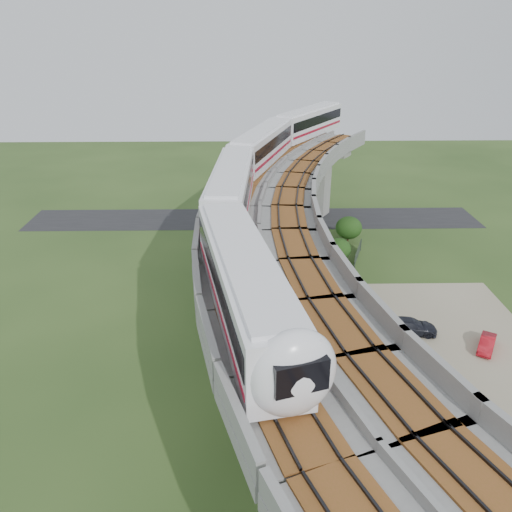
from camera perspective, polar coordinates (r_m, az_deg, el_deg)
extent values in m
plane|color=#2C461C|center=(40.86, 0.37, -10.66)|extent=(160.00, 160.00, 0.00)
cube|color=gray|center=(41.96, 20.34, -11.36)|extent=(18.00, 26.00, 0.04)
cube|color=#232326|center=(67.56, -0.26, 4.28)|extent=(60.00, 8.00, 0.03)
cube|color=#99968E|center=(68.66, 7.42, 8.10)|extent=(2.86, 2.93, 8.40)
cube|color=#99968E|center=(67.45, 7.65, 12.00)|extent=(7.21, 5.74, 1.20)
cube|color=#99968E|center=(47.88, 1.17, 0.76)|extent=(2.35, 2.51, 8.40)
cube|color=#99968E|center=(46.13, 1.22, 6.21)|extent=(7.31, 3.58, 1.20)
cube|color=#99968E|center=(30.10, 2.71, -15.63)|extent=(2.35, 2.51, 8.40)
cube|color=#99968E|center=(27.23, 2.91, -7.92)|extent=(7.31, 3.58, 1.20)
cube|color=gray|center=(61.76, 5.65, 11.87)|extent=(16.42, 20.91, 0.80)
cube|color=gray|center=(63.10, 1.92, 13.09)|extent=(8.66, 17.08, 1.00)
cube|color=gray|center=(60.30, 9.61, 12.21)|extent=(8.66, 17.08, 1.00)
cube|color=brown|center=(62.41, 3.72, 12.51)|extent=(10.68, 18.08, 0.12)
cube|color=black|center=(62.39, 3.73, 12.61)|extent=(9.69, 17.59, 0.12)
cube|color=brown|center=(60.98, 7.65, 12.05)|extent=(10.68, 18.08, 0.12)
cube|color=black|center=(60.95, 7.66, 12.16)|extent=(9.69, 17.59, 0.12)
cube|color=gray|center=(44.58, 1.02, 6.90)|extent=(11.77, 20.03, 0.80)
cube|color=gray|center=(44.99, -4.47, 8.20)|extent=(3.22, 18.71, 1.00)
cube|color=gray|center=(44.05, 6.64, 7.74)|extent=(3.22, 18.71, 1.00)
cube|color=brown|center=(44.74, -1.80, 7.57)|extent=(5.44, 19.05, 0.12)
cube|color=black|center=(44.70, -1.80, 7.72)|extent=(4.35, 18.88, 0.12)
cube|color=brown|center=(44.26, 3.88, 7.34)|extent=(5.44, 19.05, 0.12)
cube|color=black|center=(44.22, 3.88, 7.48)|extent=(4.35, 18.88, 0.12)
cube|color=gray|center=(27.81, 2.34, -4.75)|extent=(11.77, 20.03, 0.80)
cube|color=gray|center=(26.88, -6.65, -3.83)|extent=(3.22, 18.71, 1.00)
cube|color=gray|center=(28.51, 10.86, -2.37)|extent=(3.22, 18.71, 1.00)
cube|color=brown|center=(27.25, -2.19, -4.30)|extent=(5.44, 19.05, 0.12)
cube|color=black|center=(27.19, -2.19, -4.08)|extent=(4.35, 18.88, 0.12)
cube|color=brown|center=(28.08, 6.76, -3.53)|extent=(5.44, 19.05, 0.12)
cube|color=black|center=(28.03, 6.77, -3.31)|extent=(4.35, 18.88, 0.12)
cube|color=white|center=(24.33, -1.38, -3.33)|extent=(5.50, 15.24, 3.20)
cube|color=white|center=(23.57, -1.42, 0.32)|extent=(4.83, 14.40, 0.22)
cube|color=black|center=(24.12, -1.39, -2.39)|extent=(5.45, 14.66, 1.15)
cube|color=maroon|center=(24.69, -1.36, -4.86)|extent=(5.45, 14.66, 0.30)
cube|color=black|center=(25.05, -1.34, -6.27)|extent=(4.29, 12.88, 0.28)
cube|color=white|center=(38.73, -2.83, 7.56)|extent=(3.59, 15.13, 3.20)
cube|color=white|center=(38.26, -2.89, 9.99)|extent=(3.01, 14.35, 0.22)
cube|color=black|center=(38.60, -2.85, 8.20)|extent=(3.61, 14.54, 1.15)
cube|color=maroon|center=(38.96, -2.81, 6.50)|extent=(3.61, 14.54, 0.30)
cube|color=black|center=(39.19, -2.79, 5.52)|extent=(2.66, 12.84, 0.28)
cube|color=white|center=(53.54, 0.74, 12.44)|extent=(7.15, 15.11, 3.20)
cube|color=white|center=(53.20, 0.75, 14.23)|extent=(6.41, 14.23, 0.22)
cube|color=black|center=(53.44, 0.74, 12.91)|extent=(7.03, 14.55, 1.15)
cube|color=maroon|center=(53.70, 0.74, 11.66)|extent=(7.03, 14.55, 0.30)
cube|color=black|center=(53.87, 0.73, 10.92)|extent=(5.70, 12.72, 0.28)
cube|color=white|center=(67.86, 6.11, 14.95)|extent=(10.27, 14.14, 3.20)
cube|color=white|center=(67.59, 6.18, 16.37)|extent=(9.41, 13.21, 0.22)
cube|color=black|center=(67.78, 6.13, 15.32)|extent=(10.00, 13.66, 1.15)
cube|color=maroon|center=(67.99, 6.08, 14.33)|extent=(10.00, 13.66, 0.30)
cube|color=black|center=(68.12, 6.05, 13.74)|extent=(8.39, 11.81, 0.28)
ellipsoid|color=white|center=(18.40, 4.29, -13.23)|extent=(3.72, 2.74, 3.64)
cylinder|color=#2D382D|center=(58.84, 11.92, 1.28)|extent=(0.08, 0.08, 1.50)
cube|color=#2D382D|center=(56.59, 11.54, 0.34)|extent=(1.69, 4.77, 1.40)
cylinder|color=#2D382D|center=(54.35, 11.25, -0.69)|extent=(0.08, 0.08, 1.50)
cube|color=#2D382D|center=(52.12, 11.07, -1.82)|extent=(1.23, 4.91, 1.40)
cylinder|color=#2D382D|center=(49.91, 11.01, -3.07)|extent=(0.08, 0.08, 1.50)
cube|color=#2D382D|center=(47.73, 11.09, -4.45)|extent=(0.75, 4.99, 1.40)
cylinder|color=#2D382D|center=(45.60, 11.32, -5.96)|extent=(0.08, 0.08, 1.50)
cube|color=#2D382D|center=(43.52, 11.73, -7.62)|extent=(0.27, 5.04, 1.40)
cylinder|color=#2D382D|center=(41.50, 12.36, -9.44)|extent=(0.08, 0.08, 1.50)
cube|color=#2D382D|center=(39.56, 13.22, -11.44)|extent=(0.27, 5.04, 1.40)
cylinder|color=#2D382D|center=(37.72, 14.36, -13.61)|extent=(0.08, 0.08, 1.50)
cube|color=#2D382D|center=(35.99, 15.82, -15.97)|extent=(0.75, 4.99, 1.40)
cylinder|color=#2D382D|center=(34.40, 17.65, -18.51)|extent=(0.08, 0.08, 1.50)
cube|color=#2D382D|center=(32.97, 19.90, -21.21)|extent=(1.23, 4.91, 1.40)
cylinder|color=#2D382D|center=(31.73, 22.64, -24.04)|extent=(0.08, 0.08, 1.50)
cylinder|color=#382314|center=(60.93, 10.45, 1.96)|extent=(0.18, 0.18, 0.94)
ellipsoid|color=#143310|center=(60.41, 10.55, 3.20)|extent=(3.13, 3.13, 2.66)
cylinder|color=#382314|center=(55.03, 9.28, -0.48)|extent=(0.18, 0.18, 1.00)
ellipsoid|color=#143310|center=(54.48, 9.38, 0.79)|extent=(2.77, 2.77, 2.35)
cylinder|color=#382314|center=(49.99, 8.39, -3.15)|extent=(0.18, 0.18, 0.99)
ellipsoid|color=#143310|center=(49.39, 8.48, -1.79)|extent=(2.75, 2.75, 2.34)
cylinder|color=#382314|center=(42.75, 9.07, -7.98)|extent=(0.18, 0.18, 1.55)
ellipsoid|color=#143310|center=(41.92, 9.21, -6.16)|extent=(2.68, 2.68, 2.28)
cylinder|color=#382314|center=(37.95, 9.65, -12.63)|extent=(0.18, 0.18, 1.72)
ellipsoid|color=#143310|center=(36.96, 9.84, -10.55)|extent=(2.75, 2.75, 2.33)
cylinder|color=#382314|center=(32.32, 17.40, -22.34)|extent=(0.18, 0.18, 1.17)
ellipsoid|color=#143310|center=(31.46, 17.70, -20.81)|extent=(2.11, 2.11, 1.79)
ellipsoid|color=#143310|center=(29.02, 23.67, -24.98)|extent=(2.90, 2.90, 2.47)
imported|color=silver|center=(36.07, 16.70, -16.09)|extent=(3.56, 4.11, 1.34)
imported|color=#B6101C|center=(44.58, 24.88, -9.08)|extent=(2.61, 3.31, 1.05)
imported|color=black|center=(44.40, 17.17, -7.66)|extent=(4.69, 2.34, 1.31)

